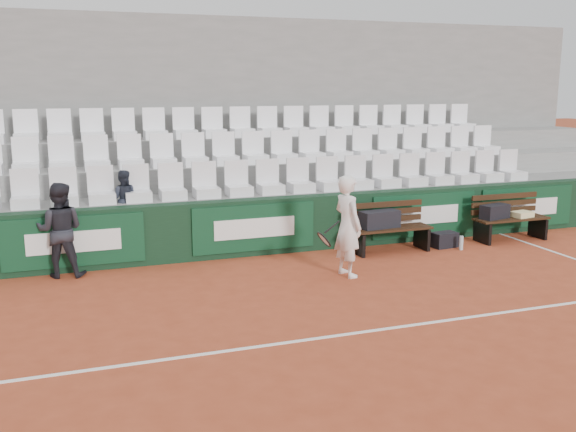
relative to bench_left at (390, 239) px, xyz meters
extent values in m
plane|color=#A94426|center=(-2.22, -3.35, -0.23)|extent=(80.00, 80.00, 0.00)
cube|color=white|center=(-2.22, -3.35, -0.22)|extent=(18.00, 0.06, 0.01)
cube|color=black|center=(-2.22, 0.65, 0.28)|extent=(18.00, 0.30, 1.00)
cube|color=#0C381E|center=(-5.42, 0.48, 0.30)|extent=(2.20, 0.04, 0.82)
cube|color=#0C381E|center=(-2.42, 0.48, 0.30)|extent=(2.20, 0.04, 0.82)
cube|color=#0C381E|center=(0.98, 0.48, 0.30)|extent=(2.20, 0.04, 0.82)
cube|color=#0C381E|center=(3.38, 0.48, 0.30)|extent=(2.20, 0.04, 0.82)
cube|color=gray|center=(-2.22, 1.28, 0.28)|extent=(18.00, 0.95, 1.00)
cube|color=gray|center=(-2.22, 2.23, 0.50)|extent=(18.00, 0.95, 1.45)
cube|color=gray|center=(-2.22, 3.18, 0.72)|extent=(18.00, 0.95, 1.90)
cube|color=gray|center=(-2.22, 3.80, 1.98)|extent=(18.00, 0.30, 4.40)
cube|color=white|center=(-2.22, 1.10, 1.09)|extent=(11.90, 0.44, 0.63)
cube|color=white|center=(-2.22, 2.05, 1.54)|extent=(11.90, 0.44, 0.63)
cube|color=white|center=(-2.22, 3.00, 1.99)|extent=(11.90, 0.44, 0.63)
cube|color=#311B0E|center=(0.00, 0.00, 0.00)|extent=(1.50, 0.56, 0.45)
cube|color=black|center=(2.62, 0.00, 0.00)|extent=(1.50, 0.56, 0.45)
cube|color=black|center=(-0.21, 0.05, 0.38)|extent=(0.75, 0.39, 0.31)
cube|color=black|center=(2.25, 0.03, 0.36)|extent=(0.63, 0.40, 0.27)
cube|color=beige|center=(2.85, -0.02, 0.28)|extent=(0.43, 0.35, 0.11)
cube|color=black|center=(1.11, -0.05, -0.08)|extent=(0.49, 0.33, 0.28)
cylinder|color=silver|center=(-0.75, 0.00, -0.11)|extent=(0.06, 0.06, 0.22)
cylinder|color=silver|center=(1.29, -0.32, -0.10)|extent=(0.07, 0.07, 0.26)
imported|color=white|center=(-1.36, -1.10, 0.58)|extent=(0.49, 0.65, 1.61)
torus|color=black|center=(-1.76, -1.10, 0.40)|extent=(0.19, 0.30, 0.26)
cylinder|color=black|center=(-1.63, -1.10, 0.58)|extent=(0.26, 0.03, 0.20)
imported|color=black|center=(-5.62, 0.36, 0.52)|extent=(0.84, 0.72, 1.50)
imported|color=#212532|center=(-4.56, 1.15, 1.27)|extent=(0.56, 0.48, 1.00)
camera|label=1|loc=(-5.50, -10.02, 2.75)|focal=40.00mm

